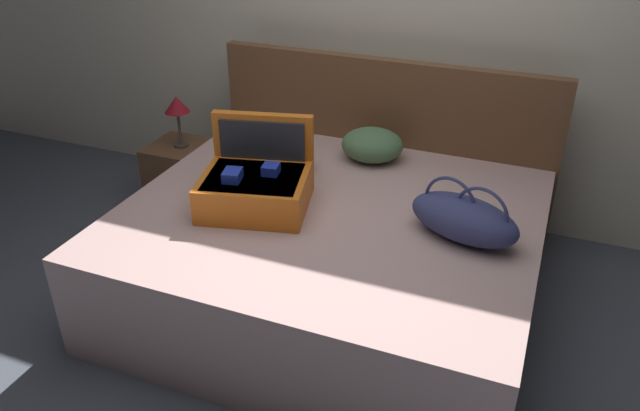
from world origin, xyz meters
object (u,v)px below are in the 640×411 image
at_px(duffel_bag, 464,218).
at_px(nightstand, 185,176).
at_px(pillow_center_head, 281,154).
at_px(bed, 329,257).
at_px(table_lamp, 177,107).
at_px(pillow_near_headboard, 372,145).
at_px(hard_case_large, 256,184).

distance_m(duffel_bag, nightstand, 2.16).
height_order(duffel_bag, pillow_center_head, duffel_bag).
relative_size(bed, nightstand, 4.64).
xyz_separation_m(duffel_bag, nightstand, (-2.00, 0.66, -0.46)).
xyz_separation_m(bed, table_lamp, (-1.33, 0.65, 0.44)).
bearing_deg(table_lamp, pillow_near_headboard, 0.38).
relative_size(pillow_near_headboard, table_lamp, 1.05).
bearing_deg(nightstand, pillow_near_headboard, 0.38).
distance_m(bed, pillow_near_headboard, 0.77).
height_order(duffel_bag, table_lamp, duffel_bag).
xyz_separation_m(duffel_bag, table_lamp, (-2.00, 0.66, 0.04)).
distance_m(hard_case_large, pillow_center_head, 0.46).
height_order(duffel_bag, nightstand, duffel_bag).
distance_m(pillow_center_head, table_lamp, 0.93).
xyz_separation_m(pillow_near_headboard, nightstand, (-1.34, -0.01, -0.45)).
bearing_deg(pillow_near_headboard, table_lamp, -179.62).
distance_m(hard_case_large, table_lamp, 1.21).
distance_m(pillow_near_headboard, table_lamp, 1.34).
bearing_deg(bed, pillow_center_head, 140.61).
bearing_deg(duffel_bag, pillow_near_headboard, 134.80).
bearing_deg(hard_case_large, pillow_near_headboard, 48.94).
distance_m(duffel_bag, pillow_near_headboard, 0.94).
xyz_separation_m(duffel_bag, pillow_near_headboard, (-0.66, 0.67, -0.01)).
bearing_deg(nightstand, hard_case_large, -37.72).
height_order(pillow_near_headboard, table_lamp, table_lamp).
xyz_separation_m(pillow_center_head, table_lamp, (-0.88, 0.28, 0.07)).
height_order(bed, hard_case_large, hard_case_large).
relative_size(bed, table_lamp, 6.01).
bearing_deg(pillow_near_headboard, bed, -91.08).
bearing_deg(pillow_near_headboard, nightstand, -179.62).
relative_size(nightstand, table_lamp, 1.30).
xyz_separation_m(bed, pillow_near_headboard, (0.01, 0.66, 0.39)).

